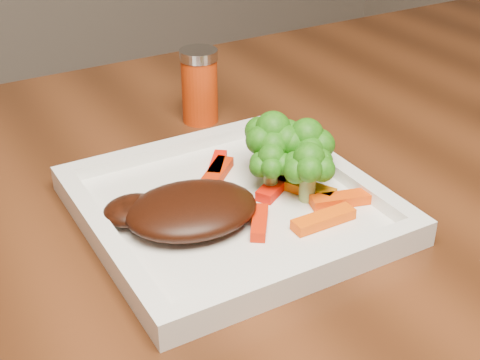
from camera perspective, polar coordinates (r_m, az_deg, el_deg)
plate at (r=0.65m, az=-0.77°, el=-2.60°), size 0.27×0.27×0.01m
steak at (r=0.61m, az=-4.15°, el=-2.53°), size 0.14×0.11×0.03m
broccoli_0 at (r=0.67m, az=2.79°, el=2.90°), size 0.08×0.08×0.07m
broccoli_1 at (r=0.67m, az=5.65°, el=2.41°), size 0.07×0.07×0.06m
broccoli_2 at (r=0.64m, az=5.84°, el=0.61°), size 0.08×0.08×0.06m
broccoli_3 at (r=0.65m, az=2.67°, el=1.35°), size 0.06×0.06×0.06m
carrot_0 at (r=0.62m, az=7.14°, el=-3.34°), size 0.06×0.02×0.01m
carrot_1 at (r=0.65m, az=8.74°, el=-1.63°), size 0.06×0.03×0.01m
carrot_2 at (r=0.61m, az=1.68°, el=-3.64°), size 0.04×0.05×0.01m
carrot_3 at (r=0.72m, az=4.12°, el=2.10°), size 0.05×0.02×0.01m
carrot_4 at (r=0.70m, az=-1.94°, el=1.30°), size 0.04×0.05×0.01m
carrot_5 at (r=0.66m, az=5.56°, el=-0.68°), size 0.04×0.06×0.01m
carrot_6 at (r=0.67m, az=3.18°, el=-0.35°), size 0.06×0.05×0.01m
spice_shaker at (r=0.82m, az=-3.47°, el=8.00°), size 0.04×0.04×0.09m
carrot_7 at (r=0.68m, az=-2.07°, el=0.48°), size 0.06×0.06×0.01m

